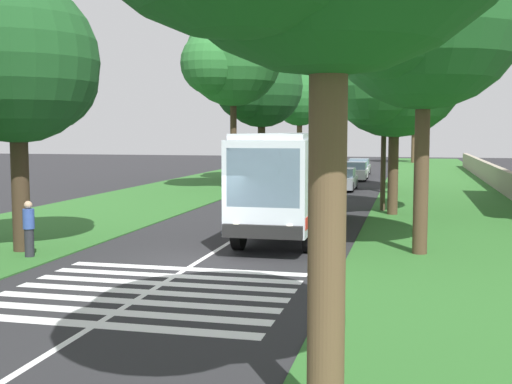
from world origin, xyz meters
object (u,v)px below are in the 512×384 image
Objects in this scene: trailing_car_2 at (359,168)px; utility_pole at (384,117)px; coach_bus at (295,176)px; trailing_car_0 at (342,180)px; roadside_tree_left_0 at (231,60)px; roadside_tree_left_3 at (260,89)px; roadside_tree_right_0 at (420,12)px; pedestrian at (29,228)px; roadside_tree_left_4 at (12,67)px; roadside_tree_right_3 at (413,108)px; roadside_tree_right_1 at (390,71)px; roadside_tree_right_2 at (393,49)px; roadside_tree_left_2 at (299,101)px; trailing_car_1 at (356,172)px.

utility_pole reaches higher than trailing_car_2.
coach_bus is 18.21m from trailing_car_0.
roadside_tree_left_0 reaches higher than roadside_tree_left_3.
coach_bus is 2.60× the size of trailing_car_2.
roadside_tree_right_0 is 6.25× the size of pedestrian.
roadside_tree_right_3 is at bearing -11.16° from roadside_tree_left_4.
coach_bus is at bearing -179.69° from trailing_car_0.
roadside_tree_right_1 is 0.78× the size of roadside_tree_right_2.
roadside_tree_left_2 is 15.12m from roadside_tree_right_3.
roadside_tree_left_0 is at bearing -178.59° from roadside_tree_left_2.
roadside_tree_right_1 is at bearing -178.77° from roadside_tree_right_2.
coach_bus is 2.60× the size of trailing_car_0.
roadside_tree_right_2 is (22.31, -10.90, 2.87)m from roadside_tree_left_4.
trailing_car_0 is 10.42m from roadside_tree_left_0.
roadside_tree_left_0 is at bearing 103.65° from trailing_car_0.
coach_bus is 1.30× the size of utility_pole.
trailing_car_2 is 0.34× the size of roadside_tree_right_2.
roadside_tree_right_2 reaches higher than roadside_tree_left_3.
trailing_car_1 is 22.05m from roadside_tree_right_1.
trailing_car_0 is 0.51× the size of roadside_tree_left_4.
trailing_car_0 and trailing_car_2 have the same top height.
roadside_tree_left_0 reaches higher than roadside_tree_left_4.
trailing_car_2 is at bearing 1.86° from trailing_car_1.
coach_bus is 2.60× the size of trailing_car_1.
utility_pole is (-10.72, -3.04, 3.80)m from trailing_car_0.
trailing_car_0 is 2.54× the size of pedestrian.
roadside_tree_left_3 is at bearing -1.17° from roadside_tree_left_4.
roadside_tree_right_3 is at bearing -53.41° from roadside_tree_left_2.
roadside_tree_right_2 reaches higher than trailing_car_0.
roadside_tree_left_2 is at bearing 28.31° from trailing_car_2.
utility_pole is at bearing -150.66° from roadside_tree_left_3.
roadside_tree_right_2 is at bearing 1.23° from roadside_tree_right_1.
roadside_tree_right_2 reaches higher than trailing_car_1.
roadside_tree_right_3 is 48.73m from utility_pole.
roadside_tree_right_1 is at bearing -167.95° from utility_pole.
roadside_tree_right_2 is at bearing -164.57° from trailing_car_1.
roadside_tree_left_3 is (9.07, 0.21, -1.22)m from roadside_tree_left_0.
roadside_tree_right_2 is at bearing 178.08° from roadside_tree_right_3.
roadside_tree_left_4 is (-31.43, 0.64, -1.26)m from roadside_tree_left_3.
pedestrian is (-12.77, 10.17, -5.59)m from roadside_tree_right_1.
trailing_car_2 is 12.04m from roadside_tree_left_3.
trailing_car_0 is 25.81m from pedestrian.
roadside_tree_left_0 is 9.16m from roadside_tree_left_3.
trailing_car_2 is (32.84, 0.10, -1.48)m from coach_bus.
utility_pole is at bearing -39.09° from roadside_tree_left_4.
trailing_car_2 is 17.39m from roadside_tree_left_2.
roadside_tree_right_2 reaches higher than pedestrian.
trailing_car_1 is at bearing -178.14° from trailing_car_2.
roadside_tree_right_2 is at bearing -0.48° from utility_pole.
trailing_car_2 is at bearing -151.69° from roadside_tree_left_2.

